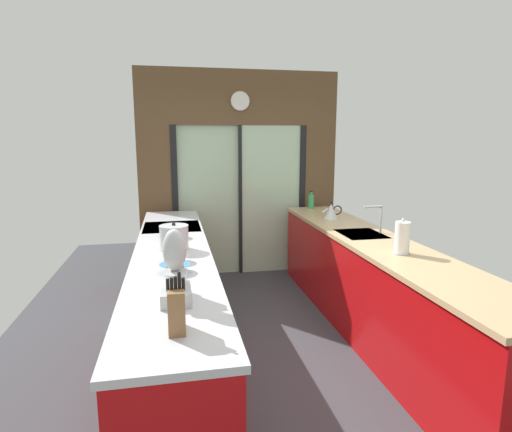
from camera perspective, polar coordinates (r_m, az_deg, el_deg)
name	(u,v)px	position (r m, az deg, el deg)	size (l,w,h in m)	color
ground_plane	(270,329)	(4.26, 1.92, -15.09)	(5.04, 7.60, 0.02)	#38383D
back_wall_unit	(240,162)	(5.62, -2.21, 7.36)	(2.64, 0.12, 2.70)	brown
left_counter_run	(174,309)	(3.54, -11.04, -12.34)	(0.62, 3.80, 0.92)	#AD0C0F
right_counter_run	(373,287)	(4.11, 15.55, -9.29)	(0.62, 3.80, 0.92)	#AD0C0F
sink_faucet	(378,215)	(4.23, 16.25, 0.17)	(0.19, 0.02, 0.27)	#B7BABC
oven_range	(174,269)	(4.60, -11.12, -7.08)	(0.60, 0.60, 0.92)	#B7BABC
mixing_bowl_near	(175,268)	(2.96, -10.92, -6.92)	(0.21, 0.21, 0.06)	teal
mixing_bowl_mid	(175,256)	(3.21, -10.97, -5.31)	(0.19, 0.19, 0.08)	#514C47
mixing_bowl_far	(174,233)	(3.98, -11.07, -2.23)	(0.21, 0.21, 0.09)	#514C47
knife_block	(176,309)	(2.07, -10.75, -12.33)	(0.09, 0.14, 0.29)	brown
stand_mixer	(175,274)	(2.42, -10.91, -7.70)	(0.17, 0.27, 0.42)	#B7BABC
stock_pot	(174,237)	(3.54, -11.06, -2.87)	(0.24, 0.24, 0.23)	#B7BABC
kettle	(331,211)	(4.90, 10.17, 0.67)	(0.25, 0.16, 0.20)	#B7BABC
soap_bottle	(311,201)	(5.56, 7.48, 2.02)	(0.07, 0.07, 0.23)	#339E56
paper_towel_roll	(402,238)	(3.54, 19.23, -2.84)	(0.13, 0.13, 0.29)	#B7BABC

